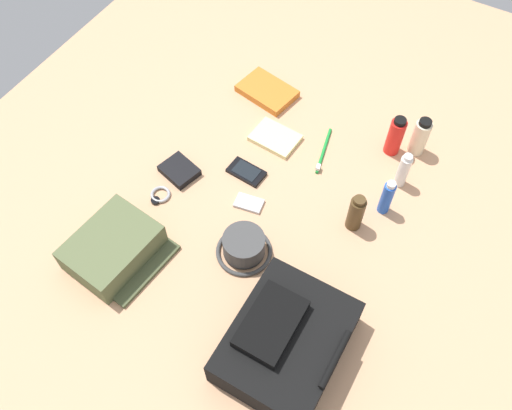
{
  "coord_description": "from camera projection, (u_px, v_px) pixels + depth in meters",
  "views": [
    {
      "loc": [
        0.76,
        0.44,
        1.37
      ],
      "look_at": [
        0.0,
        0.0,
        0.04
      ],
      "focal_mm": 37.92,
      "sensor_mm": 36.0,
      "label": 1
    }
  ],
  "objects": [
    {
      "name": "toiletry_pouch",
      "position": [
        114.0,
        249.0,
        1.51
      ],
      "size": [
        0.27,
        0.26,
        0.09
      ],
      "color": "#56603D",
      "rests_on": "ground_plane"
    },
    {
      "name": "cologne_bottle",
      "position": [
        356.0,
        213.0,
        1.55
      ],
      "size": [
        0.05,
        0.05,
        0.14
      ],
      "color": "#473319",
      "rests_on": "ground_plane"
    },
    {
      "name": "toothbrush",
      "position": [
        323.0,
        153.0,
        1.75
      ],
      "size": [
        0.19,
        0.05,
        0.02
      ],
      "color": "#198C33",
      "rests_on": "ground_plane"
    },
    {
      "name": "ground_plane",
      "position": [
        256.0,
        214.0,
        1.64
      ],
      "size": [
        2.64,
        2.02,
        0.02
      ],
      "primitive_type": "cube",
      "color": "tan",
      "rests_on": "ground"
    },
    {
      "name": "paperback_novel",
      "position": [
        267.0,
        91.0,
        1.89
      ],
      "size": [
        0.16,
        0.21,
        0.03
      ],
      "color": "orange",
      "rests_on": "ground_plane"
    },
    {
      "name": "wallet",
      "position": [
        179.0,
        170.0,
        1.7
      ],
      "size": [
        0.12,
        0.13,
        0.02
      ],
      "primitive_type": "cube",
      "rotation": [
        0.0,
        0.0,
        -0.27
      ],
      "color": "black",
      "rests_on": "ground_plane"
    },
    {
      "name": "notepad",
      "position": [
        275.0,
        138.0,
        1.78
      ],
      "size": [
        0.12,
        0.16,
        0.02
      ],
      "primitive_type": "cube",
      "rotation": [
        0.0,
        0.0,
        -0.07
      ],
      "color": "beige",
      "rests_on": "ground_plane"
    },
    {
      "name": "backpack",
      "position": [
        286.0,
        341.0,
        1.35
      ],
      "size": [
        0.34,
        0.27,
        0.13
      ],
      "color": "black",
      "rests_on": "ground_plane"
    },
    {
      "name": "deodorant_spray",
      "position": [
        387.0,
        197.0,
        1.58
      ],
      "size": [
        0.03,
        0.03,
        0.14
      ],
      "color": "blue",
      "rests_on": "ground_plane"
    },
    {
      "name": "cell_phone",
      "position": [
        246.0,
        172.0,
        1.7
      ],
      "size": [
        0.07,
        0.12,
        0.01
      ],
      "color": "black",
      "rests_on": "ground_plane"
    },
    {
      "name": "toothpaste_tube",
      "position": [
        403.0,
        170.0,
        1.63
      ],
      "size": [
        0.04,
        0.04,
        0.13
      ],
      "color": "white",
      "rests_on": "ground_plane"
    },
    {
      "name": "wristwatch",
      "position": [
        160.0,
        195.0,
        1.65
      ],
      "size": [
        0.07,
        0.06,
        0.01
      ],
      "color": "#99999E",
      "rests_on": "ground_plane"
    },
    {
      "name": "media_player",
      "position": [
        249.0,
        203.0,
        1.64
      ],
      "size": [
        0.07,
        0.09,
        0.01
      ],
      "color": "#B7B7BC",
      "rests_on": "ground_plane"
    },
    {
      "name": "lotion_bottle",
      "position": [
        420.0,
        137.0,
        1.7
      ],
      "size": [
        0.05,
        0.05,
        0.14
      ],
      "color": "beige",
      "rests_on": "ground_plane"
    },
    {
      "name": "bucket_hat",
      "position": [
        244.0,
        247.0,
        1.53
      ],
      "size": [
        0.16,
        0.16,
        0.08
      ],
      "color": "#404040",
      "rests_on": "ground_plane"
    },
    {
      "name": "sunscreen_spray",
      "position": [
        395.0,
        136.0,
        1.7
      ],
      "size": [
        0.05,
        0.05,
        0.15
      ],
      "color": "red",
      "rests_on": "ground_plane"
    }
  ]
}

